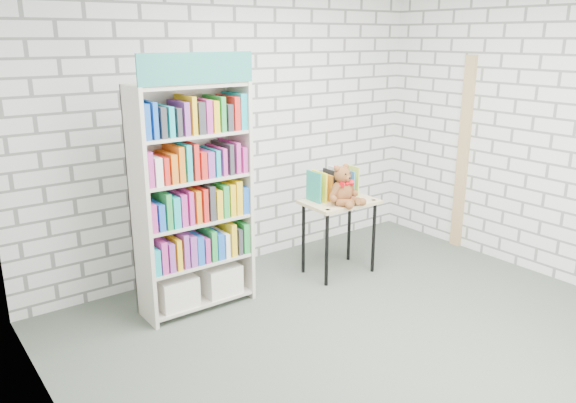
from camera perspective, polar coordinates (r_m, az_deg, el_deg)
ground at (r=4.59m, az=8.91°, el=-13.66°), size 4.50×4.50×0.00m
room_shell at (r=4.01m, az=10.04°, el=9.01°), size 4.52×4.02×2.81m
bookshelf at (r=4.75m, az=-9.64°, el=0.38°), size 0.97×0.38×2.17m
display_table at (r=5.51m, az=5.23°, el=-0.93°), size 0.72×0.51×0.75m
table_books at (r=5.53m, az=4.56°, el=1.83°), size 0.50×0.24×0.29m
teddy_bear at (r=5.33m, az=5.66°, el=1.32°), size 0.35×0.33×0.38m
door_trim at (r=6.42m, az=17.36°, el=4.60°), size 0.05×0.12×2.10m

